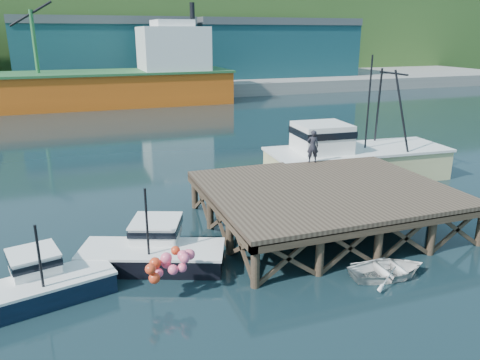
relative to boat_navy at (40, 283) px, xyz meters
name	(u,v)px	position (x,y,z in m)	size (l,w,h in m)	color
ground	(223,239)	(8.12, 2.72, -0.66)	(300.00, 300.00, 0.00)	black
wharf	(327,191)	(13.62, 2.53, 1.28)	(12.00, 10.00, 2.62)	brown
far_quay	(106,83)	(8.12, 72.72, 0.34)	(160.00, 40.00, 2.00)	gray
warehouse_mid	(105,53)	(8.12, 67.72, 5.84)	(28.00, 16.00, 9.00)	#17434C
warehouse_right	(268,50)	(38.12, 67.72, 5.84)	(30.00, 16.00, 9.00)	#17434C
cargo_ship	(52,83)	(-0.34, 50.72, 2.65)	(55.50, 10.00, 13.75)	#D65914
hillside	(92,27)	(8.12, 102.72, 10.34)	(220.00, 50.00, 22.00)	#2D511E
boat_navy	(40,283)	(0.00, 0.00, 0.00)	(5.53, 3.51, 3.27)	black
boat_black	(154,250)	(4.51, 1.30, 0.03)	(6.50, 5.40, 3.77)	black
trawler	(354,155)	(19.60, 9.22, 1.05)	(12.65, 5.20, 8.30)	beige
dinghy	(388,269)	(13.38, -3.08, -0.32)	(2.36, 3.31, 0.68)	silver
dockworker	(313,146)	(15.23, 7.12, 2.45)	(0.72, 0.47, 1.97)	black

